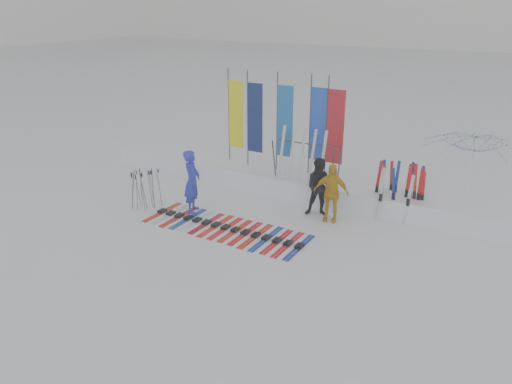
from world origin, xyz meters
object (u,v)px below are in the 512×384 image
Objects in this scene: person_yellow at (331,193)px; tent_canopy at (468,175)px; person_blue at (192,181)px; ski_row at (226,228)px; person_black at (320,187)px; ski_rack at (306,156)px.

tent_canopy reaches higher than person_yellow.
person_blue is 0.67× the size of tent_canopy.
tent_canopy reaches higher than ski_row.
ski_row is at bearing -152.01° from person_black.
tent_canopy reaches higher than ski_rack.
tent_canopy is 4.67m from ski_rack.
person_yellow is 3.94m from tent_canopy.
ski_row is (-5.45, -4.23, -1.23)m from tent_canopy.
person_black is 2.96m from ski_row.
ski_rack is (2.41, 2.66, 0.44)m from person_blue.
person_blue is at bearing -176.00° from person_black.
person_blue is 1.09× the size of person_black.
person_yellow is at bearing 41.25° from ski_row.
person_blue is 4.03m from person_yellow.
ski_rack is (-0.94, 1.04, 0.52)m from person_black.
tent_canopy is 0.60× the size of ski_row.
person_black reaches higher than person_yellow.
tent_canopy reaches higher than person_black.
ski_row is (-1.84, -2.17, -0.83)m from person_black.
ski_row is at bearing -142.23° from tent_canopy.
ski_rack reaches higher than person_black.
person_black reaches higher than ski_row.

